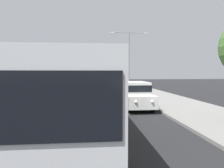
# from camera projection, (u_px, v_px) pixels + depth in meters

# --- Properties ---
(bus_lead) EXTENTS (2.58, 11.47, 3.21)m
(bus_lead) POSITION_uv_depth(u_px,v_px,m) (79.00, 92.00, 8.98)
(bus_lead) COLOR silver
(bus_lead) RESTS_ON ground_plane
(bus_second_in_line) EXTENTS (2.58, 11.81, 3.21)m
(bus_second_in_line) POSITION_uv_depth(u_px,v_px,m) (87.00, 81.00, 22.12)
(bus_second_in_line) COLOR #33724C
(bus_second_in_line) RESTS_ON ground_plane
(bus_middle) EXTENTS (2.58, 11.73, 3.21)m
(bus_middle) POSITION_uv_depth(u_px,v_px,m) (89.00, 78.00, 35.16)
(bus_middle) COLOR #33724C
(bus_middle) RESTS_ON ground_plane
(bus_fourth_in_line) EXTENTS (2.58, 11.65, 3.21)m
(bus_fourth_in_line) POSITION_uv_depth(u_px,v_px,m) (90.00, 76.00, 48.44)
(bus_fourth_in_line) COLOR silver
(bus_fourth_in_line) RESTS_ON ground_plane
(white_suv) EXTENTS (1.86, 4.92, 1.90)m
(white_suv) POSITION_uv_depth(u_px,v_px,m) (135.00, 94.00, 14.54)
(white_suv) COLOR white
(white_suv) RESTS_ON ground_plane
(box_truck_oncoming) EXTENTS (2.35, 8.38, 3.15)m
(box_truck_oncoming) POSITION_uv_depth(u_px,v_px,m) (78.00, 76.00, 52.22)
(box_truck_oncoming) COLOR maroon
(box_truck_oncoming) RESTS_ON ground_plane
(streetlamp_mid) EXTENTS (5.06, 0.28, 7.91)m
(streetlamp_mid) POSITION_uv_depth(u_px,v_px,m) (129.00, 55.00, 26.80)
(streetlamp_mid) COLOR gray
(streetlamp_mid) RESTS_ON sidewalk
(streetlamp_far) EXTENTS (6.10, 0.28, 8.45)m
(streetlamp_far) POSITION_uv_depth(u_px,v_px,m) (113.00, 61.00, 49.13)
(streetlamp_far) COLOR gray
(streetlamp_far) RESTS_ON sidewalk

